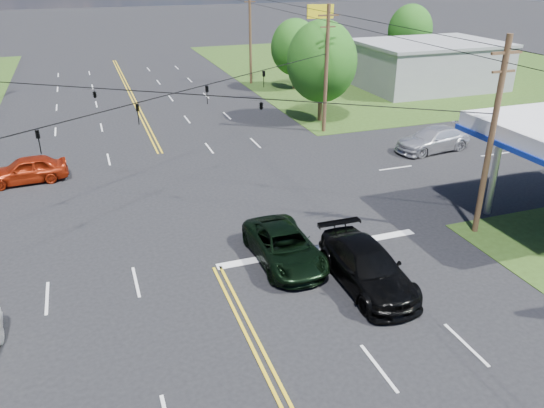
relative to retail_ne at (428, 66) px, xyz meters
name	(u,v)px	position (x,y,z in m)	size (l,w,h in m)	color
ground	(182,198)	(-30.00, -20.00, -2.20)	(280.00, 280.00, 0.00)	black
grass_ne	(404,65)	(5.00, 12.00, -2.20)	(46.00, 48.00, 0.03)	#273D13
stop_bar	(320,249)	(-25.00, -28.00, -2.20)	(10.00, 0.50, 0.02)	silver
retail_ne	(428,66)	(0.00, 0.00, 0.00)	(14.00, 10.00, 4.40)	gray
pole_se	(492,137)	(-17.00, -29.00, 2.72)	(1.60, 0.28, 9.50)	#47321E
pole_ne	(326,68)	(-17.00, -11.00, 2.72)	(1.60, 0.28, 9.50)	#47321E
pole_right_far	(250,34)	(-17.00, 8.00, 2.97)	(1.60, 0.28, 10.00)	#47321E
span_wire_signals	(174,93)	(-30.00, -20.00, 3.80)	(26.00, 18.00, 1.13)	black
power_lines	(177,47)	(-30.00, -22.00, 6.40)	(26.04, 100.00, 0.64)	black
tree_right_a	(322,62)	(-16.00, -8.00, 2.67)	(5.70, 5.70, 8.18)	#47321E
tree_right_b	(295,47)	(-13.50, 4.00, 2.02)	(4.94, 4.94, 7.09)	#47321E
tree_far_r	(410,30)	(4.00, 10.00, 2.34)	(5.32, 5.32, 7.63)	#47321E
pickup_dkgreen	(284,246)	(-27.00, -28.50, -1.44)	(2.54, 5.50, 1.53)	black
suv_black	(367,267)	(-24.46, -31.40, -1.34)	(2.40, 5.90, 1.71)	black
sedan_red	(26,170)	(-38.38, -14.50, -1.40)	(1.90, 4.71, 1.61)	maroon
sedan_far	(433,139)	(-11.68, -17.77, -1.37)	(2.31, 5.69, 1.65)	silver
polesign_ne	(320,26)	(-13.55, -2.00, 4.72)	(2.42, 0.64, 8.75)	#A5A5AA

